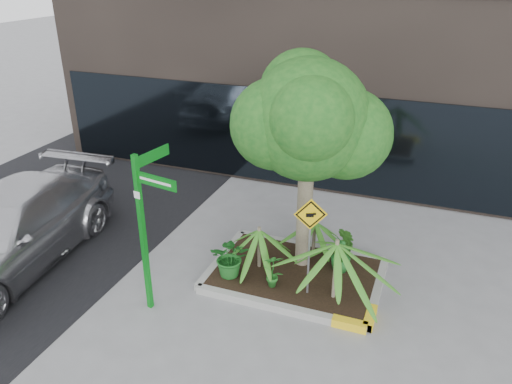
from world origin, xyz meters
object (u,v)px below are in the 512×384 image
(tree, at_px, (309,120))
(street_sign_post, at_px, (146,217))
(cattle_sign, at_px, (310,231))
(parked_car, at_px, (8,231))

(tree, distance_m, street_sign_post, 3.32)
(cattle_sign, bearing_deg, parked_car, 168.53)
(tree, xyz_separation_m, cattle_sign, (0.36, -0.94, -1.70))
(tree, xyz_separation_m, parked_car, (-5.61, -1.97, -2.36))
(tree, distance_m, cattle_sign, 1.98)
(street_sign_post, bearing_deg, parked_car, -172.89)
(tree, bearing_deg, parked_car, -160.66)
(parked_car, xyz_separation_m, street_sign_post, (3.45, -0.18, 1.04))
(tree, relative_size, parked_car, 0.80)
(parked_car, height_order, cattle_sign, cattle_sign)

